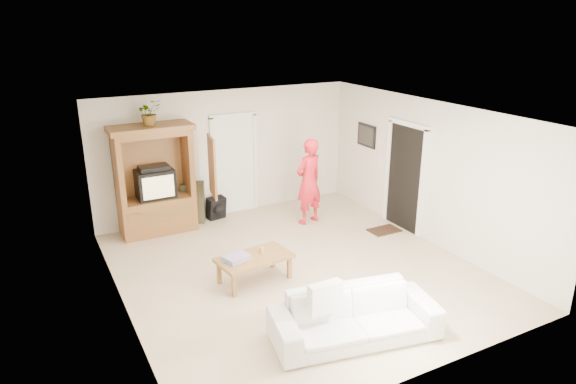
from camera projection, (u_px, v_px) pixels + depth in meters
name	position (u px, v px, depth m)	size (l,w,h in m)	color
floor	(296.00, 269.00, 8.53)	(6.00, 6.00, 0.00)	tan
ceiling	(297.00, 114.00, 7.68)	(6.00, 6.00, 0.00)	white
wall_back	(227.00, 153.00, 10.61)	(5.50, 5.50, 0.00)	silver
wall_front	(429.00, 276.00, 5.60)	(5.50, 5.50, 0.00)	silver
wall_left	(118.00, 227.00, 6.88)	(6.00, 6.00, 0.00)	silver
wall_right	(429.00, 172.00, 9.32)	(6.00, 6.00, 0.00)	silver
armoire	(157.00, 187.00, 9.75)	(1.82, 1.14, 2.10)	brown
door_back	(235.00, 165.00, 10.74)	(0.85, 0.05, 2.04)	white
doorway_right	(405.00, 178.00, 9.90)	(0.05, 0.90, 2.04)	black
framed_picture	(367.00, 135.00, 10.80)	(0.03, 0.60, 0.48)	black
doormat	(384.00, 230.00, 10.04)	(0.60, 0.40, 0.02)	#382316
plant	(149.00, 113.00, 9.25)	(0.42, 0.37, 0.47)	#4C7238
man	(309.00, 181.00, 10.19)	(0.64, 0.42, 1.74)	red
sofa	(355.00, 316.00, 6.62)	(2.16, 0.85, 0.63)	silver
coffee_table	(254.00, 259.00, 8.04)	(1.22, 0.76, 0.43)	brown
towel	(237.00, 258.00, 7.88)	(0.38, 0.28, 0.08)	#EA4E67
candle	(262.00, 250.00, 8.12)	(0.08, 0.08, 0.10)	tan
backpack_black	(216.00, 208.00, 10.58)	(0.37, 0.22, 0.45)	black
backpack_olive	(193.00, 202.00, 10.38)	(0.44, 0.32, 0.82)	#47442B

